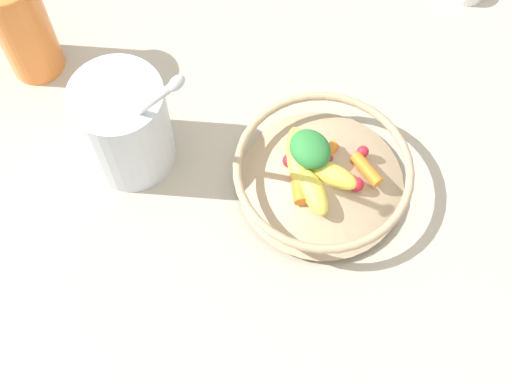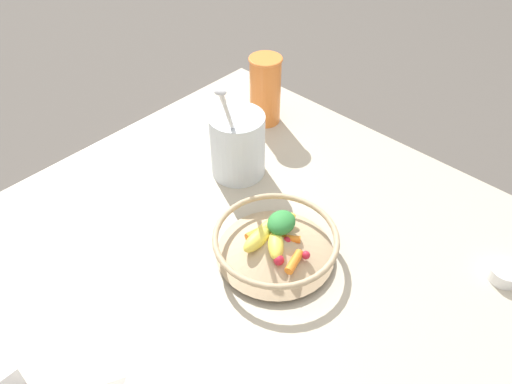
{
  "view_description": "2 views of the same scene",
  "coord_description": "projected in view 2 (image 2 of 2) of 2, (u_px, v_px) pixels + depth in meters",
  "views": [
    {
      "loc": [
        -0.16,
        -0.29,
        0.79
      ],
      "look_at": [
        -0.06,
        0.02,
        0.12
      ],
      "focal_mm": 50.0,
      "sensor_mm": 36.0,
      "label": 1
    },
    {
      "loc": [
        0.38,
        -0.38,
        0.68
      ],
      "look_at": [
        -0.03,
        0.06,
        0.13
      ],
      "focal_mm": 35.0,
      "sensor_mm": 36.0,
      "label": 2
    }
  ],
  "objects": [
    {
      "name": "ground_plane",
      "position": [
        246.0,
        274.0,
        0.85
      ],
      "size": [
        6.0,
        6.0,
        0.0
      ],
      "primitive_type": "plane",
      "color": "#4C4742"
    },
    {
      "name": "countertop",
      "position": [
        246.0,
        267.0,
        0.84
      ],
      "size": [
        0.91,
        0.91,
        0.04
      ],
      "color": "#B2A893",
      "rests_on": "ground_plane"
    },
    {
      "name": "measuring_scoop",
      "position": [
        506.0,
        272.0,
        0.79
      ],
      "size": [
        0.05,
        0.11,
        0.02
      ],
      "color": "white",
      "rests_on": "countertop"
    },
    {
      "name": "fruit_bowl",
      "position": [
        275.0,
        243.0,
        0.81
      ],
      "size": [
        0.21,
        0.21,
        0.07
      ],
      "color": "tan",
      "rests_on": "countertop"
    },
    {
      "name": "drinking_cup",
      "position": [
        265.0,
        89.0,
        1.07
      ],
      "size": [
        0.07,
        0.07,
        0.15
      ],
      "color": "orange",
      "rests_on": "countertop"
    },
    {
      "name": "yogurt_tub",
      "position": [
        237.0,
        142.0,
        0.94
      ],
      "size": [
        0.12,
        0.15,
        0.25
      ],
      "color": "silver",
      "rests_on": "countertop"
    }
  ]
}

